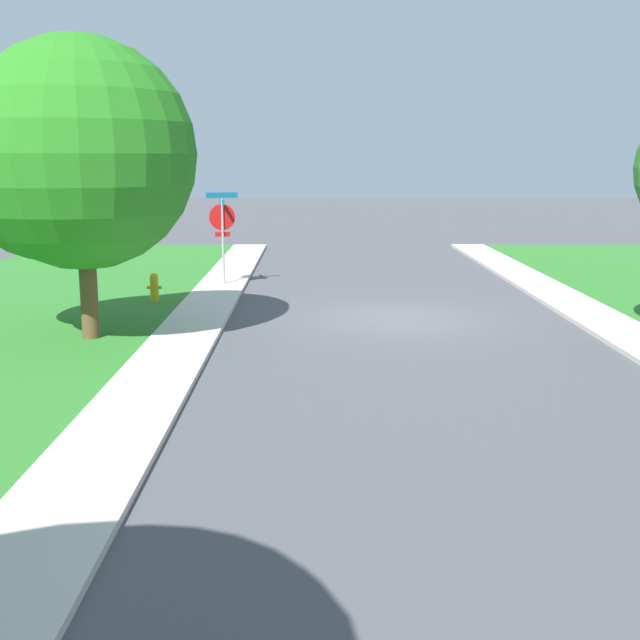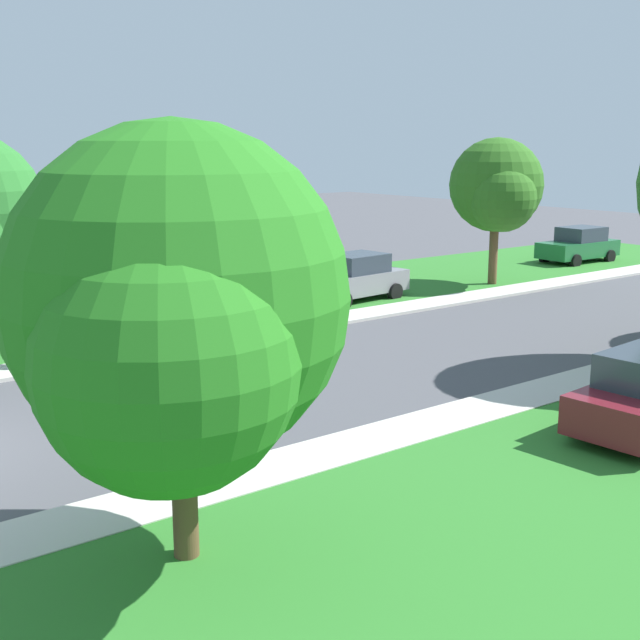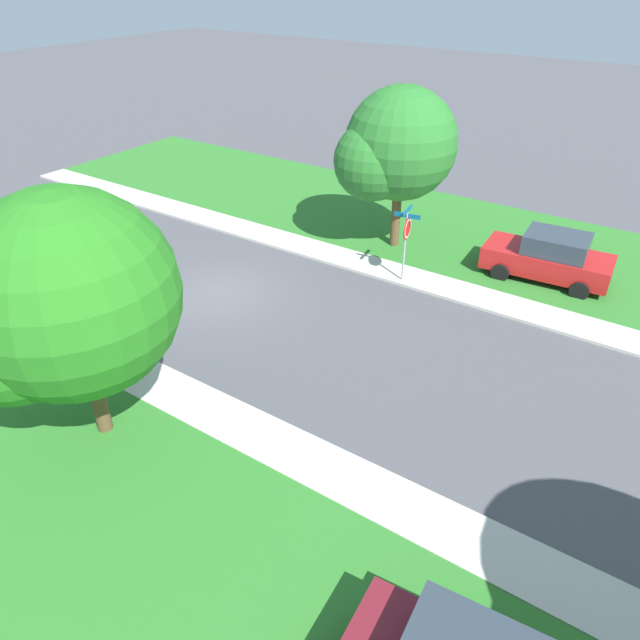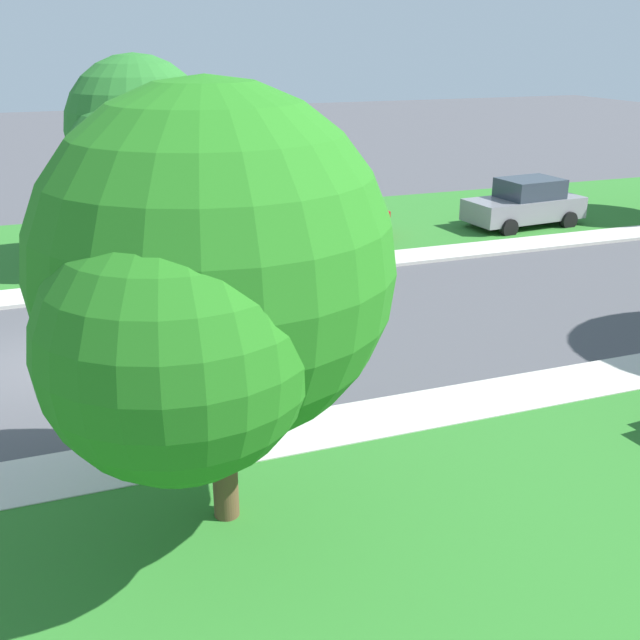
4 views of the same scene
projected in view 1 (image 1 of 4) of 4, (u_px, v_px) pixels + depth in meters
name	position (u px, v px, depth m)	size (l,w,h in m)	color
ground_plane	(397.00, 319.00, 19.09)	(120.00, 120.00, 0.00)	#4C4C51
sidewalk_east	(16.00, 572.00, 7.27)	(1.40, 56.00, 0.10)	beige
stop_sign_near_corner	(222.00, 223.00, 23.51)	(0.90, 0.90, 2.77)	#9E9EA3
tree_corner_large	(71.00, 162.00, 16.17)	(4.97, 4.62, 6.13)	brown
fire_hydrant	(154.00, 288.00, 20.87)	(0.38, 0.22, 0.83)	gold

